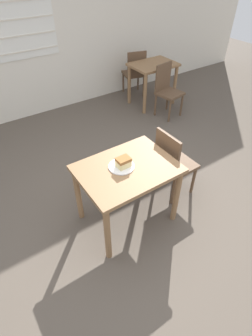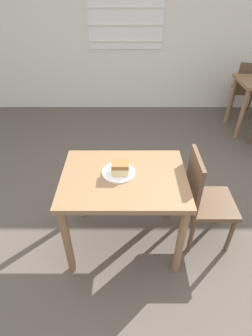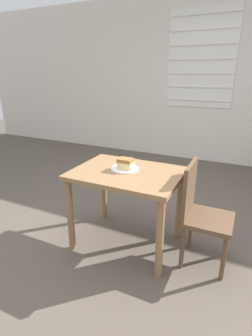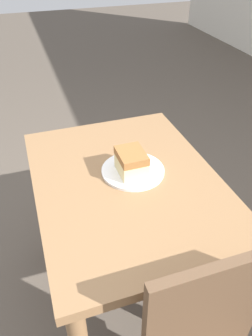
# 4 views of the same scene
# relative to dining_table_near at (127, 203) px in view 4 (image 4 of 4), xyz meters

# --- Properties ---
(ground_plane) EXTENTS (14.00, 14.00, 0.00)m
(ground_plane) POSITION_rel_dining_table_near_xyz_m (0.08, -0.12, -0.61)
(ground_plane) COLOR brown
(dining_table_near) EXTENTS (0.93, 0.70, 0.73)m
(dining_table_near) POSITION_rel_dining_table_near_xyz_m (0.00, 0.00, 0.00)
(dining_table_near) COLOR olive
(dining_table_near) RESTS_ON ground_plane
(plate) EXTENTS (0.25, 0.25, 0.01)m
(plate) POSITION_rel_dining_table_near_xyz_m (-0.04, 0.04, 0.13)
(plate) COLOR white
(plate) RESTS_ON dining_table_near
(cake_slice) EXTENTS (0.13, 0.10, 0.09)m
(cake_slice) POSITION_rel_dining_table_near_xyz_m (-0.03, 0.03, 0.18)
(cake_slice) COLOR beige
(cake_slice) RESTS_ON plate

